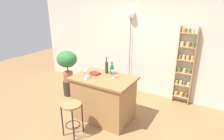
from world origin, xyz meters
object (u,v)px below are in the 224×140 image
(pendant_globe_light, at_px, (131,15))
(bottle_sauce_amber, at_px, (107,67))
(potted_plant, at_px, (67,61))
(wine_glass_right, at_px, (86,71))
(wine_glass_center, at_px, (85,73))
(cookbook, at_px, (95,73))
(plant_stool, at_px, (69,88))
(bottle_spirits_clear, at_px, (112,70))
(bar_stool, at_px, (72,112))
(spice_shelf, at_px, (185,66))
(wine_glass_left, at_px, (113,73))

(pendant_globe_light, bearing_deg, bottle_sauce_amber, -86.14)
(potted_plant, bearing_deg, wine_glass_right, -27.85)
(wine_glass_center, distance_m, wine_glass_right, 0.13)
(wine_glass_right, xyz_separation_m, pendant_globe_light, (0.16, 1.68, 1.00))
(wine_glass_right, height_order, cookbook, wine_glass_right)
(plant_stool, distance_m, wine_glass_center, 1.56)
(plant_stool, relative_size, wine_glass_right, 2.39)
(cookbook, distance_m, pendant_globe_light, 1.84)
(wine_glass_right, xyz_separation_m, cookbook, (0.07, 0.20, -0.10))
(plant_stool, height_order, bottle_spirits_clear, bottle_spirits_clear)
(bar_stool, bearing_deg, wine_glass_center, 98.27)
(potted_plant, xyz_separation_m, cookbook, (1.13, -0.36, 0.01))
(bar_stool, distance_m, spice_shelf, 2.75)
(wine_glass_center, bearing_deg, plant_stool, 149.08)
(plant_stool, xyz_separation_m, bottle_sauce_amber, (1.31, -0.19, 0.86))
(bar_stool, xyz_separation_m, wine_glass_left, (0.37, 0.82, 0.56))
(spice_shelf, relative_size, cookbook, 8.89)
(bottle_sauce_amber, relative_size, wine_glass_right, 2.14)
(plant_stool, distance_m, wine_glass_left, 1.82)
(plant_stool, xyz_separation_m, pendant_globe_light, (1.22, 1.12, 1.85))
(bottle_spirits_clear, distance_m, bottle_sauce_amber, 0.13)
(cookbook, xyz_separation_m, pendant_globe_light, (0.09, 1.47, 1.10))
(bar_stool, xyz_separation_m, plant_stool, (-1.20, 1.19, -0.29))
(spice_shelf, relative_size, bottle_spirits_clear, 7.25)
(bottle_spirits_clear, xyz_separation_m, wine_glass_left, (0.14, -0.20, 0.02))
(cookbook, bearing_deg, wine_glass_left, 11.30)
(wine_glass_right, bearing_deg, pendant_globe_light, 84.41)
(bottle_spirits_clear, bearing_deg, spice_shelf, 45.80)
(bottle_sauce_amber, bearing_deg, potted_plant, 171.89)
(bar_stool, bearing_deg, spice_shelf, 57.35)
(plant_stool, xyz_separation_m, wine_glass_right, (1.06, -0.56, 0.85))
(spice_shelf, bearing_deg, wine_glass_right, -134.06)
(plant_stool, xyz_separation_m, cookbook, (1.13, -0.36, 0.75))
(cookbook, bearing_deg, bar_stool, -72.68)
(bottle_spirits_clear, xyz_separation_m, bottle_sauce_amber, (-0.12, -0.02, 0.04))
(spice_shelf, height_order, wine_glass_right, spice_shelf)
(plant_stool, distance_m, bottle_spirits_clear, 1.66)
(bottle_spirits_clear, bearing_deg, cookbook, -148.08)
(bar_stool, relative_size, bottle_sauce_amber, 1.84)
(plant_stool, distance_m, wine_glass_right, 1.47)
(spice_shelf, distance_m, bottle_spirits_clear, 1.76)
(potted_plant, relative_size, bottle_sauce_amber, 2.33)
(bottle_spirits_clear, distance_m, wine_glass_right, 0.54)
(spice_shelf, distance_m, wine_glass_left, 1.82)
(wine_glass_left, relative_size, wine_glass_center, 1.00)
(wine_glass_left, xyz_separation_m, wine_glass_center, (-0.45, -0.30, 0.00))
(wine_glass_right, bearing_deg, bottle_sauce_amber, 56.01)
(plant_stool, xyz_separation_m, wine_glass_center, (1.12, -0.67, 0.85))
(spice_shelf, xyz_separation_m, pendant_globe_light, (-1.44, 0.02, 1.08))
(bottle_spirits_clear, relative_size, wine_glass_center, 1.57)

